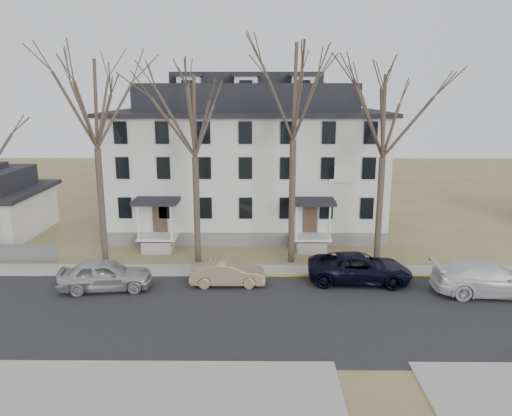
{
  "coord_description": "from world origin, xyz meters",
  "views": [
    {
      "loc": [
        -1.01,
        -20.71,
        10.77
      ],
      "look_at": [
        -1.25,
        9.0,
        3.74
      ],
      "focal_mm": 35.0,
      "sensor_mm": 36.0,
      "label": 1
    }
  ],
  "objects_px": {
    "car_silver": "(105,275)",
    "car_white": "(490,279)",
    "tree_mid_right": "(385,110)",
    "tree_center": "(294,85)",
    "car_tan": "(228,274)",
    "boarding_house": "(247,161)",
    "tree_mid_left": "(194,110)",
    "car_navy": "(359,269)",
    "bicycle_left": "(159,245)",
    "tree_far_left": "(94,97)"
  },
  "relations": [
    {
      "from": "tree_mid_left",
      "to": "bicycle_left",
      "type": "xyz_separation_m",
      "value": [
        -2.97,
        2.19,
        -9.2
      ]
    },
    {
      "from": "tree_far_left",
      "to": "bicycle_left",
      "type": "xyz_separation_m",
      "value": [
        3.03,
        2.19,
        -9.94
      ]
    },
    {
      "from": "tree_center",
      "to": "car_white",
      "type": "height_order",
      "value": "tree_center"
    },
    {
      "from": "tree_far_left",
      "to": "car_silver",
      "type": "relative_size",
      "value": 2.73
    },
    {
      "from": "boarding_house",
      "to": "car_white",
      "type": "relative_size",
      "value": 3.43
    },
    {
      "from": "tree_mid_right",
      "to": "car_white",
      "type": "xyz_separation_m",
      "value": [
        4.86,
        -5.27,
        -8.72
      ]
    },
    {
      "from": "tree_mid_right",
      "to": "car_silver",
      "type": "height_order",
      "value": "tree_mid_right"
    },
    {
      "from": "tree_center",
      "to": "car_tan",
      "type": "relative_size",
      "value": 3.49
    },
    {
      "from": "tree_far_left",
      "to": "tree_mid_left",
      "type": "xyz_separation_m",
      "value": [
        6.0,
        0.0,
        -0.74
      ]
    },
    {
      "from": "boarding_house",
      "to": "tree_far_left",
      "type": "bearing_deg",
      "value": -137.82
    },
    {
      "from": "tree_far_left",
      "to": "bicycle_left",
      "type": "relative_size",
      "value": 8.86
    },
    {
      "from": "boarding_house",
      "to": "bicycle_left",
      "type": "height_order",
      "value": "boarding_house"
    },
    {
      "from": "bicycle_left",
      "to": "tree_far_left",
      "type": "bearing_deg",
      "value": 131.73
    },
    {
      "from": "car_tan",
      "to": "tree_center",
      "type": "bearing_deg",
      "value": -44.89
    },
    {
      "from": "tree_far_left",
      "to": "tree_center",
      "type": "bearing_deg",
      "value": 0.0
    },
    {
      "from": "tree_center",
      "to": "bicycle_left",
      "type": "bearing_deg",
      "value": 166.27
    },
    {
      "from": "tree_far_left",
      "to": "car_silver",
      "type": "xyz_separation_m",
      "value": [
        1.49,
        -4.77,
        -9.49
      ]
    },
    {
      "from": "car_tan",
      "to": "car_silver",
      "type": "bearing_deg",
      "value": 94.95
    },
    {
      "from": "car_navy",
      "to": "bicycle_left",
      "type": "xyz_separation_m",
      "value": [
        -12.67,
        5.69,
        -0.41
      ]
    },
    {
      "from": "car_tan",
      "to": "tree_mid_left",
      "type": "bearing_deg",
      "value": 26.9
    },
    {
      "from": "tree_mid_left",
      "to": "car_tan",
      "type": "xyz_separation_m",
      "value": [
        2.17,
        -4.03,
        -8.91
      ]
    },
    {
      "from": "tree_center",
      "to": "bicycle_left",
      "type": "relative_size",
      "value": 9.49
    },
    {
      "from": "tree_mid_right",
      "to": "tree_center",
      "type": "bearing_deg",
      "value": 180.0
    },
    {
      "from": "tree_mid_left",
      "to": "tree_center",
      "type": "xyz_separation_m",
      "value": [
        6.0,
        0.0,
        1.48
      ]
    },
    {
      "from": "tree_mid_right",
      "to": "car_navy",
      "type": "xyz_separation_m",
      "value": [
        -1.8,
        -3.5,
        -8.79
      ]
    },
    {
      "from": "car_tan",
      "to": "car_white",
      "type": "relative_size",
      "value": 0.69
    },
    {
      "from": "boarding_house",
      "to": "bicycle_left",
      "type": "relative_size",
      "value": 13.43
    },
    {
      "from": "tree_mid_right",
      "to": "car_white",
      "type": "bearing_deg",
      "value": -47.32
    },
    {
      "from": "boarding_house",
      "to": "tree_mid_right",
      "type": "height_order",
      "value": "tree_mid_right"
    },
    {
      "from": "tree_far_left",
      "to": "bicycle_left",
      "type": "distance_m",
      "value": 10.62
    },
    {
      "from": "tree_center",
      "to": "car_white",
      "type": "relative_size",
      "value": 2.42
    },
    {
      "from": "car_tan",
      "to": "bicycle_left",
      "type": "height_order",
      "value": "car_tan"
    },
    {
      "from": "tree_mid_left",
      "to": "car_white",
      "type": "height_order",
      "value": "tree_mid_left"
    },
    {
      "from": "car_tan",
      "to": "car_white",
      "type": "xyz_separation_m",
      "value": [
        14.19,
        -1.23,
        0.19
      ]
    },
    {
      "from": "car_tan",
      "to": "car_navy",
      "type": "height_order",
      "value": "car_navy"
    },
    {
      "from": "tree_mid_left",
      "to": "car_white",
      "type": "xyz_separation_m",
      "value": [
        16.36,
        -5.27,
        -8.72
      ]
    },
    {
      "from": "boarding_house",
      "to": "bicycle_left",
      "type": "bearing_deg",
      "value": -135.05
    },
    {
      "from": "tree_mid_left",
      "to": "car_white",
      "type": "bearing_deg",
      "value": -17.85
    },
    {
      "from": "car_white",
      "to": "bicycle_left",
      "type": "relative_size",
      "value": 3.92
    },
    {
      "from": "bicycle_left",
      "to": "car_navy",
      "type": "bearing_deg",
      "value": -108.38
    },
    {
      "from": "tree_mid_left",
      "to": "car_navy",
      "type": "bearing_deg",
      "value": -19.86
    },
    {
      "from": "tree_center",
      "to": "bicycle_left",
      "type": "distance_m",
      "value": 14.12
    },
    {
      "from": "tree_center",
      "to": "tree_mid_left",
      "type": "bearing_deg",
      "value": 180.0
    },
    {
      "from": "boarding_house",
      "to": "car_white",
      "type": "bearing_deg",
      "value": -45.14
    },
    {
      "from": "car_white",
      "to": "tree_mid_right",
      "type": "bearing_deg",
      "value": 45.86
    },
    {
      "from": "car_silver",
      "to": "car_white",
      "type": "relative_size",
      "value": 0.83
    },
    {
      "from": "car_navy",
      "to": "car_silver",
      "type": "bearing_deg",
      "value": 99.11
    },
    {
      "from": "car_silver",
      "to": "car_white",
      "type": "bearing_deg",
      "value": -98.9
    },
    {
      "from": "boarding_house",
      "to": "car_silver",
      "type": "xyz_separation_m",
      "value": [
        -7.51,
        -12.93,
        -4.52
      ]
    },
    {
      "from": "car_silver",
      "to": "bicycle_left",
      "type": "height_order",
      "value": "car_silver"
    }
  ]
}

